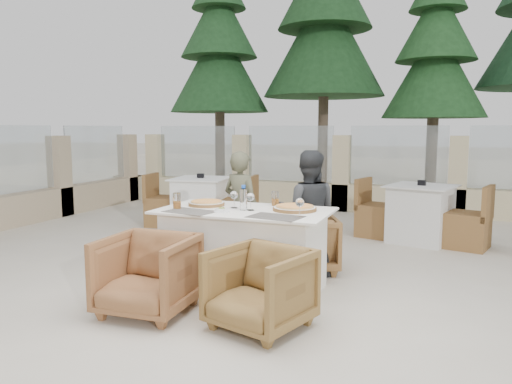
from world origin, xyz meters
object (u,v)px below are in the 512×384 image
(dining_table, at_px, (245,250))
(water_bottle, at_px, (243,198))
(beer_glass_right, at_px, (275,198))
(armchair_near_right, at_px, (260,289))
(wine_glass_centre, at_px, (234,199))
(bg_table_b, at_px, (420,214))
(diner_right, at_px, (308,212))
(olive_dish, at_px, (222,210))
(wine_glass_corner, at_px, (300,206))
(armchair_far_right, at_px, (306,243))
(diner_left, at_px, (241,208))
(pizza_left, at_px, (206,203))
(bg_table_a, at_px, (201,203))
(pizza_right, at_px, (295,208))
(wine_glass_near, at_px, (251,201))
(beer_glass_left, at_px, (177,201))
(armchair_near_left, at_px, (148,275))
(armchair_far_left, at_px, (235,237))

(dining_table, relative_size, water_bottle, 6.81)
(beer_glass_right, distance_m, armchair_near_right, 1.30)
(wine_glass_centre, bearing_deg, bg_table_b, 59.13)
(water_bottle, bearing_deg, dining_table, 93.27)
(diner_right, bearing_deg, olive_dish, 47.01)
(bg_table_b, bearing_deg, wine_glass_corner, -91.75)
(water_bottle, xyz_separation_m, armchair_far_right, (0.38, 0.85, -0.59))
(wine_glass_centre, distance_m, armchair_near_right, 1.19)
(armchair_far_right, bearing_deg, diner_left, -24.56)
(pizza_left, distance_m, armchair_near_right, 1.38)
(armchair_near_right, bearing_deg, wine_glass_corner, 95.82)
(diner_left, height_order, bg_table_a, diner_left)
(wine_glass_centre, relative_size, bg_table_b, 0.11)
(pizza_right, relative_size, diner_left, 0.32)
(beer_glass_right, relative_size, diner_left, 0.11)
(dining_table, relative_size, wine_glass_corner, 8.70)
(pizza_left, xyz_separation_m, diner_left, (0.06, 0.74, -0.16))
(beer_glass_right, height_order, diner_left, diner_left)
(wine_glass_centre, distance_m, wine_glass_near, 0.21)
(wine_glass_near, bearing_deg, beer_glass_right, 70.83)
(pizza_left, height_order, pizza_right, pizza_right)
(dining_table, xyz_separation_m, olive_dish, (-0.14, -0.20, 0.41))
(beer_glass_left, relative_size, olive_dish, 1.37)
(water_bottle, distance_m, armchair_near_left, 1.13)
(armchair_far_right, bearing_deg, bg_table_b, -143.47)
(dining_table, distance_m, beer_glass_left, 0.79)
(dining_table, xyz_separation_m, diner_left, (-0.38, 0.84, 0.25))
(dining_table, relative_size, wine_glass_centre, 8.70)
(olive_dish, bearing_deg, pizza_left, 135.80)
(pizza_left, distance_m, olive_dish, 0.42)
(pizza_left, height_order, diner_right, diner_right)
(beer_glass_right, bearing_deg, armchair_far_left, 144.15)
(beer_glass_left, xyz_separation_m, armchair_far_right, (0.99, 1.01, -0.54))
(beer_glass_left, bearing_deg, diner_left, 77.30)
(diner_right, xyz_separation_m, bg_table_b, (1.04, 1.95, -0.27))
(beer_glass_left, xyz_separation_m, beer_glass_right, (0.81, 0.51, -0.00))
(wine_glass_corner, bearing_deg, diner_right, 100.69)
(beer_glass_right, xyz_separation_m, armchair_near_left, (-0.71, -1.19, -0.51))
(wine_glass_corner, xyz_separation_m, armchair_far_right, (-0.21, 1.02, -0.56))
(dining_table, height_order, beer_glass_left, beer_glass_left)
(dining_table, xyz_separation_m, wine_glass_centre, (-0.13, 0.04, 0.48))
(wine_glass_near, height_order, diner_right, diner_right)
(wine_glass_centre, bearing_deg, wine_glass_corner, -18.53)
(wine_glass_centre, relative_size, beer_glass_left, 1.22)
(pizza_right, xyz_separation_m, armchair_far_right, (-0.08, 0.71, -0.50))
(pizza_right, bearing_deg, beer_glass_right, 140.48)
(water_bottle, distance_m, beer_glass_right, 0.41)
(wine_glass_centre, distance_m, olive_dish, 0.26)
(wine_glass_near, xyz_separation_m, bg_table_a, (-1.83, 2.56, -0.48))
(diner_right, bearing_deg, wine_glass_corner, 88.28)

